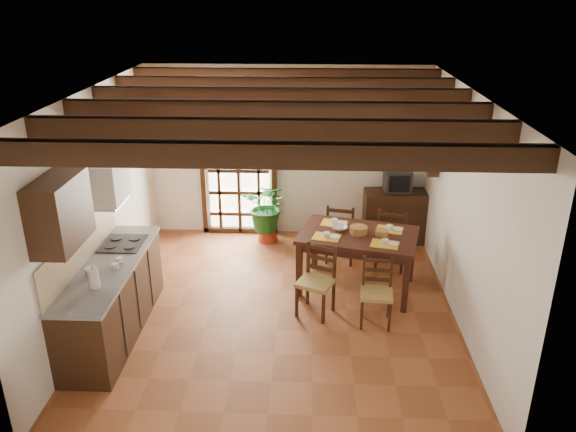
# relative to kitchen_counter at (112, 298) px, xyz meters

# --- Properties ---
(ground_plane) EXTENTS (5.00, 5.00, 0.00)m
(ground_plane) POSITION_rel_kitchen_counter_xyz_m (1.96, 0.60, -0.47)
(ground_plane) COLOR brown
(room_shell) EXTENTS (4.52, 5.02, 2.81)m
(room_shell) POSITION_rel_kitchen_counter_xyz_m (1.96, 0.60, 1.34)
(room_shell) COLOR silver
(room_shell) RESTS_ON ground_plane
(ceiling_beams) EXTENTS (4.50, 4.34, 0.20)m
(ceiling_beams) POSITION_rel_kitchen_counter_xyz_m (1.96, 0.60, 2.22)
(ceiling_beams) COLOR black
(ceiling_beams) RESTS_ON room_shell
(french_door) EXTENTS (1.26, 0.11, 2.32)m
(french_door) POSITION_rel_kitchen_counter_xyz_m (1.16, 3.05, 0.70)
(french_door) COLOR white
(french_door) RESTS_ON ground_plane
(kitchen_counter) EXTENTS (0.64, 2.25, 1.38)m
(kitchen_counter) POSITION_rel_kitchen_counter_xyz_m (0.00, 0.00, 0.00)
(kitchen_counter) COLOR black
(kitchen_counter) RESTS_ON ground_plane
(upper_cabinet) EXTENTS (0.35, 0.80, 0.70)m
(upper_cabinet) POSITION_rel_kitchen_counter_xyz_m (-0.12, -0.70, 1.38)
(upper_cabinet) COLOR black
(upper_cabinet) RESTS_ON room_shell
(range_hood) EXTENTS (0.38, 0.60, 0.54)m
(range_hood) POSITION_rel_kitchen_counter_xyz_m (-0.09, 0.55, 1.26)
(range_hood) COLOR white
(range_hood) RESTS_ON room_shell
(counter_items) EXTENTS (0.50, 1.43, 0.25)m
(counter_items) POSITION_rel_kitchen_counter_xyz_m (0.00, 0.09, 0.49)
(counter_items) COLOR black
(counter_items) RESTS_ON kitchen_counter
(dining_table) EXTENTS (1.73, 1.34, 0.84)m
(dining_table) POSITION_rel_kitchen_counter_xyz_m (2.99, 1.19, 0.25)
(dining_table) COLOR #341811
(dining_table) RESTS_ON ground_plane
(chair_near_left) EXTENTS (0.55, 0.54, 0.92)m
(chair_near_left) POSITION_rel_kitchen_counter_xyz_m (2.43, 0.52, -0.19)
(chair_near_left) COLOR #A18544
(chair_near_left) RESTS_ON ground_plane
(chair_near_right) EXTENTS (0.42, 0.41, 0.85)m
(chair_near_right) POSITION_rel_kitchen_counter_xyz_m (3.17, 0.33, -0.21)
(chair_near_right) COLOR #A18544
(chair_near_right) RESTS_ON ground_plane
(chair_far_left) EXTENTS (0.51, 0.49, 0.94)m
(chair_far_left) POSITION_rel_kitchen_counter_xyz_m (2.81, 2.05, -0.18)
(chair_far_left) COLOR #A18544
(chair_far_left) RESTS_ON ground_plane
(chair_far_right) EXTENTS (0.55, 0.54, 0.96)m
(chair_far_right) POSITION_rel_kitchen_counter_xyz_m (3.56, 1.86, -0.17)
(chair_far_right) COLOR #A18544
(chair_far_right) RESTS_ON ground_plane
(table_setting) EXTENTS (1.12, 0.75, 0.10)m
(table_setting) POSITION_rel_kitchen_counter_xyz_m (2.99, 1.19, 0.48)
(table_setting) COLOR gold
(table_setting) RESTS_ON dining_table
(table_bowl) EXTENTS (0.22, 0.22, 0.05)m
(table_bowl) POSITION_rel_kitchen_counter_xyz_m (2.74, 1.31, 0.39)
(table_bowl) COLOR white
(table_bowl) RESTS_ON dining_table
(sideboard) EXTENTS (1.02, 0.48, 0.86)m
(sideboard) POSITION_rel_kitchen_counter_xyz_m (3.72, 2.83, -0.05)
(sideboard) COLOR black
(sideboard) RESTS_ON ground_plane
(crt_tv) EXTENTS (0.43, 0.40, 0.35)m
(crt_tv) POSITION_rel_kitchen_counter_xyz_m (3.72, 2.82, 0.57)
(crt_tv) COLOR black
(crt_tv) RESTS_ON sideboard
(fuse_box) EXTENTS (0.25, 0.03, 0.32)m
(fuse_box) POSITION_rel_kitchen_counter_xyz_m (3.46, 3.08, 1.28)
(fuse_box) COLOR white
(fuse_box) RESTS_ON room_shell
(plant_pot) EXTENTS (0.34, 0.34, 0.21)m
(plant_pot) POSITION_rel_kitchen_counter_xyz_m (1.65, 2.73, -0.36)
(plant_pot) COLOR maroon
(plant_pot) RESTS_ON ground_plane
(potted_plant) EXTENTS (2.33, 2.12, 2.22)m
(potted_plant) POSITION_rel_kitchen_counter_xyz_m (1.65, 2.73, 0.10)
(potted_plant) COLOR #144C19
(potted_plant) RESTS_ON ground_plane
(wall_shelf) EXTENTS (0.20, 0.42, 0.20)m
(wall_shelf) POSITION_rel_kitchen_counter_xyz_m (4.10, 2.20, 1.04)
(wall_shelf) COLOR black
(wall_shelf) RESTS_ON room_shell
(shelf_vase) EXTENTS (0.15, 0.15, 0.15)m
(shelf_vase) POSITION_rel_kitchen_counter_xyz_m (4.10, 2.20, 1.18)
(shelf_vase) COLOR #B2BFB2
(shelf_vase) RESTS_ON wall_shelf
(shelf_flowers) EXTENTS (0.14, 0.14, 0.36)m
(shelf_flowers) POSITION_rel_kitchen_counter_xyz_m (4.10, 2.20, 1.38)
(shelf_flowers) COLOR gold
(shelf_flowers) RESTS_ON shelf_vase
(framed_picture) EXTENTS (0.03, 0.32, 0.32)m
(framed_picture) POSITION_rel_kitchen_counter_xyz_m (4.18, 2.20, 1.58)
(framed_picture) COLOR brown
(framed_picture) RESTS_ON room_shell
(pendant_lamp) EXTENTS (0.36, 0.36, 0.84)m
(pendant_lamp) POSITION_rel_kitchen_counter_xyz_m (2.99, 1.29, 1.60)
(pendant_lamp) COLOR black
(pendant_lamp) RESTS_ON room_shell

